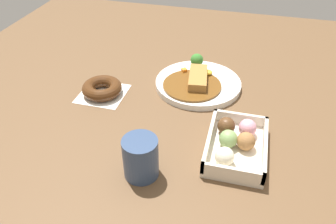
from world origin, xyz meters
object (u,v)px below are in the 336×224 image
Objects in this scene: curry_plate at (197,82)px; donut_box at (235,143)px; coffee_mug at (141,158)px; chocolate_ring_donut at (102,89)px.

curry_plate is 1.28× the size of donut_box.
coffee_mug is at bearing -56.75° from donut_box.
coffee_mug reaches higher than chocolate_ring_donut.
donut_box is 0.42m from chocolate_ring_donut.
coffee_mug is (0.27, 0.21, 0.03)m from chocolate_ring_donut.
donut_box is 2.11× the size of coffee_mug.
chocolate_ring_donut is 1.40× the size of coffee_mug.
curry_plate is at bearing 112.85° from chocolate_ring_donut.
donut_box reaches higher than chocolate_ring_donut.
donut_box is at bearing 28.25° from curry_plate.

